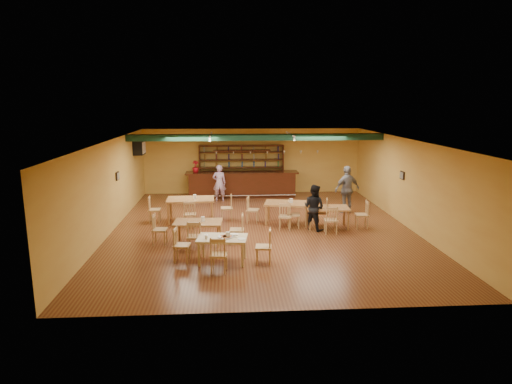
{
  "coord_description": "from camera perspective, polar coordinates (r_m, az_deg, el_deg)",
  "views": [
    {
      "loc": [
        -1.14,
        -14.38,
        4.28
      ],
      "look_at": [
        -0.17,
        0.6,
        1.15
      ],
      "focal_mm": 30.95,
      "sensor_mm": 36.0,
      "label": 1
    }
  ],
  "objects": [
    {
      "name": "dining_table_c",
      "position": [
        13.47,
        -7.47,
        -5.26
      ],
      "size": [
        1.49,
        0.96,
        0.72
      ],
      "primitive_type": "cube",
      "rotation": [
        0.0,
        0.0,
        -0.07
      ],
      "color": "#9F6538",
      "rests_on": "ground"
    },
    {
      "name": "patron_right_a",
      "position": [
        14.85,
        7.49,
        -1.98
      ],
      "size": [
        0.95,
        0.94,
        1.55
      ],
      "primitive_type": "imported",
      "rotation": [
        0.0,
        0.0,
        2.41
      ],
      "color": "black",
      "rests_on": "ground"
    },
    {
      "name": "picture_left",
      "position": [
        16.06,
        -17.47,
        1.99
      ],
      "size": [
        0.04,
        0.34,
        0.28
      ],
      "primitive_type": "cube",
      "color": "black",
      "rests_on": "wall_left"
    },
    {
      "name": "back_bar_hutch",
      "position": [
        20.42,
        -1.88,
        2.92
      ],
      "size": [
        3.89,
        0.4,
        2.28
      ],
      "primitive_type": "cube",
      "color": "#381A0B",
      "rests_on": "ground"
    },
    {
      "name": "patron_bar",
      "position": [
        19.04,
        -4.77,
        1.18
      ],
      "size": [
        0.58,
        0.38,
        1.58
      ],
      "primitive_type": "imported",
      "rotation": [
        0.0,
        0.0,
        3.15
      ],
      "color": "#8E51B0",
      "rests_on": "ground"
    },
    {
      "name": "track_rail_right",
      "position": [
        18.01,
        4.44,
        7.47
      ],
      "size": [
        0.05,
        2.5,
        0.05
      ],
      "primitive_type": "cube",
      "color": "white",
      "rests_on": "ceiling"
    },
    {
      "name": "near_table",
      "position": [
        11.96,
        -4.36,
        -7.45
      ],
      "size": [
        1.4,
        1.0,
        0.7
      ],
      "primitive_type": "cube",
      "rotation": [
        0.0,
        0.0,
        -0.13
      ],
      "color": "beige",
      "rests_on": "ground"
    },
    {
      "name": "pizza_tray",
      "position": [
        11.84,
        -3.93,
        -5.81
      ],
      "size": [
        0.5,
        0.5,
        0.01
      ],
      "primitive_type": "cylinder",
      "rotation": [
        0.0,
        0.0,
        -0.28
      ],
      "color": "silver",
      "rests_on": "near_table"
    },
    {
      "name": "pizza_server",
      "position": [
        11.88,
        -3.25,
        -5.69
      ],
      "size": [
        0.32,
        0.25,
        0.0
      ],
      "primitive_type": "cube",
      "rotation": [
        0.0,
        0.0,
        -0.59
      ],
      "color": "silver",
      "rests_on": "pizza_tray"
    },
    {
      "name": "ac_unit",
      "position": [
        19.04,
        -14.85,
        5.57
      ],
      "size": [
        0.34,
        0.7,
        0.48
      ],
      "primitive_type": "cube",
      "color": "white",
      "rests_on": "wall_left"
    },
    {
      "name": "patron_right_b",
      "position": [
        17.33,
        11.69,
        0.33
      ],
      "size": [
        1.16,
        0.77,
        1.83
      ],
      "primitive_type": "imported",
      "rotation": [
        0.0,
        0.0,
        3.47
      ],
      "color": "slate",
      "rests_on": "ground"
    },
    {
      "name": "floor",
      "position": [
        15.05,
        0.78,
        -4.75
      ],
      "size": [
        12.0,
        12.0,
        0.0
      ],
      "primitive_type": "plane",
      "color": "#5C2D1A",
      "rests_on": "ground"
    },
    {
      "name": "dining_table_d",
      "position": [
        15.27,
        9.22,
        -3.26
      ],
      "size": [
        1.49,
        0.96,
        0.72
      ],
      "primitive_type": "cube",
      "rotation": [
        0.0,
        0.0,
        -0.07
      ],
      "color": "#9F6538",
      "rests_on": "ground"
    },
    {
      "name": "poinsettia",
      "position": [
        19.8,
        -7.82,
        3.28
      ],
      "size": [
        0.38,
        0.38,
        0.53
      ],
      "primitive_type": "imported",
      "rotation": [
        0.0,
        0.0,
        0.35
      ],
      "color": "#B0101A",
      "rests_on": "bar_counter"
    },
    {
      "name": "ceiling_beam",
      "position": [
        17.28,
        0.08,
        7.09
      ],
      "size": [
        10.0,
        0.3,
        0.25
      ],
      "primitive_type": "cube",
      "color": "#113320",
      "rests_on": "ceiling"
    },
    {
      "name": "dining_table_a",
      "position": [
        16.03,
        -8.41,
        -2.3
      ],
      "size": [
        1.7,
        1.06,
        0.84
      ],
      "primitive_type": "cube",
      "rotation": [
        0.0,
        0.0,
        0.03
      ],
      "color": "#9F6538",
      "rests_on": "ground"
    },
    {
      "name": "picture_right",
      "position": [
        16.29,
        18.37,
        2.06
      ],
      "size": [
        0.04,
        0.34,
        0.28
      ],
      "primitive_type": "cube",
      "color": "black",
      "rests_on": "wall_right"
    },
    {
      "name": "napkin_stack",
      "position": [
        12.02,
        -2.81,
        -5.5
      ],
      "size": [
        0.2,
        0.16,
        0.03
      ],
      "primitive_type": "cube",
      "rotation": [
        0.0,
        0.0,
        0.03
      ],
      "color": "white",
      "rests_on": "near_table"
    },
    {
      "name": "bar_counter",
      "position": [
        19.89,
        -1.81,
        1.01
      ],
      "size": [
        5.03,
        0.85,
        1.13
      ],
      "primitive_type": "cube",
      "color": "#381A0B",
      "rests_on": "ground"
    },
    {
      "name": "dining_table_b",
      "position": [
        15.58,
        4.0,
        -2.74
      ],
      "size": [
        1.69,
        1.22,
        0.77
      ],
      "primitive_type": "cube",
      "rotation": [
        0.0,
        0.0,
        -0.21
      ],
      "color": "#9F6538",
      "rests_on": "ground"
    },
    {
      "name": "track_rail_left",
      "position": [
        17.85,
        -5.87,
        7.41
      ],
      "size": [
        0.05,
        2.5,
        0.05
      ],
      "primitive_type": "cube",
      "color": "white",
      "rests_on": "ceiling"
    },
    {
      "name": "side_plate",
      "position": [
        11.67,
        -1.86,
        -6.07
      ],
      "size": [
        0.25,
        0.25,
        0.01
      ],
      "primitive_type": "cylinder",
      "rotation": [
        0.0,
        0.0,
        -0.13
      ],
      "color": "white",
      "rests_on": "near_table"
    },
    {
      "name": "parmesan_shaker",
      "position": [
        11.71,
        -6.46,
        -5.82
      ],
      "size": [
        0.08,
        0.08,
        0.11
      ],
      "primitive_type": "cylinder",
      "rotation": [
        0.0,
        0.0,
        -0.13
      ],
      "color": "#EAE5C6",
      "rests_on": "near_table"
    }
  ]
}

